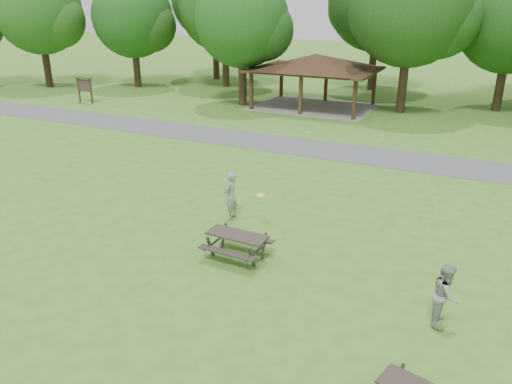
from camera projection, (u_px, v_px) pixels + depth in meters
name	position (u px, v px, depth m)	size (l,w,h in m)	color
ground	(166.00, 273.00, 14.54)	(160.00, 160.00, 0.00)	#3F7521
asphalt_path	(321.00, 149.00, 26.27)	(120.00, 3.20, 0.02)	#4D4D50
pavilion	(315.00, 64.00, 35.15)	(8.60, 7.01, 3.76)	#351F13
notice_board	(84.00, 85.00, 37.22)	(1.60, 0.30, 1.88)	#3A2215
tree_row_a	(40.00, 13.00, 42.02)	(7.56, 7.20, 9.97)	black
tree_row_b	(134.00, 19.00, 42.31)	(7.14, 6.80, 9.28)	#302015
tree_row_c	(226.00, 9.00, 42.09)	(8.19, 7.80, 10.67)	#2E2214
tree_row_d	(243.00, 23.00, 34.91)	(6.93, 6.60, 9.27)	#2E2114
tree_row_e	(412.00, 8.00, 32.18)	(8.40, 8.00, 11.02)	#311F16
tree_deep_a	(215.00, 1.00, 46.01)	(8.40, 8.00, 11.38)	black
tree_deep_b	(379.00, 4.00, 40.47)	(8.40, 8.00, 11.13)	black
picnic_table_middle	(237.00, 240.00, 15.22)	(1.93, 1.58, 0.82)	#2E2621
frisbee_in_flight	(261.00, 195.00, 16.50)	(0.36, 0.36, 0.02)	#FFF428
frisbee_thrower	(231.00, 196.00, 17.83)	(0.64, 0.42, 1.77)	gray
frisbee_catcher	(446.00, 295.00, 12.03)	(0.79, 0.62, 1.63)	gray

